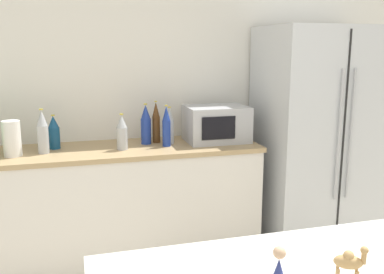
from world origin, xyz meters
name	(u,v)px	position (x,y,z in m)	size (l,w,h in m)	color
wall_back	(160,90)	(0.00, 2.73, 1.27)	(8.00, 0.06, 2.55)	white
back_counter	(116,204)	(-0.42, 2.40, 0.45)	(2.19, 0.63, 0.89)	silver
refrigerator	(317,137)	(1.23, 2.32, 0.89)	(0.92, 0.75, 1.79)	silver
paper_towel_roll	(12,139)	(-1.12, 2.33, 1.01)	(0.12, 0.12, 0.25)	white
microwave	(216,124)	(0.39, 2.42, 1.03)	(0.48, 0.37, 0.28)	#B2B5BA
back_bottle_0	(166,127)	(-0.03, 2.35, 1.04)	(0.06, 0.06, 0.31)	navy
back_bottle_1	(170,126)	(0.01, 2.42, 1.03)	(0.06, 0.06, 0.29)	#B2B7BC
back_bottle_2	(54,133)	(-0.85, 2.49, 1.01)	(0.08, 0.08, 0.25)	navy
back_bottle_3	(122,133)	(-0.37, 2.32, 1.02)	(0.08, 0.08, 0.27)	#B2B7BC
back_bottle_4	(43,132)	(-0.92, 2.36, 1.04)	(0.08, 0.08, 0.32)	#B2B7BC
back_bottle_5	(146,125)	(-0.17, 2.47, 1.04)	(0.08, 0.08, 0.31)	navy
back_bottle_6	(156,123)	(-0.08, 2.50, 1.05)	(0.06, 0.06, 0.33)	brown
camel_figurine_second	(350,261)	(0.05, 0.23, 1.01)	(0.09, 0.08, 0.12)	tan
wise_man_figurine_crimson	(279,272)	(-0.16, 0.25, 1.00)	(0.06, 0.06, 0.13)	navy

